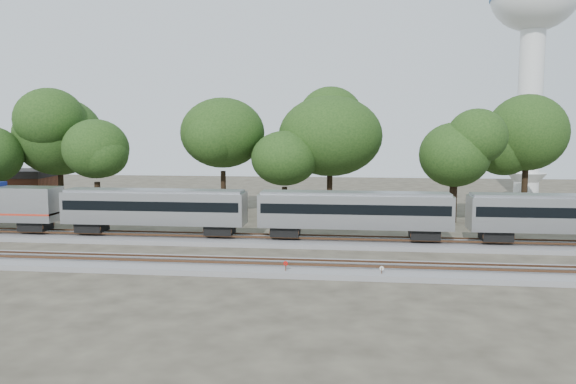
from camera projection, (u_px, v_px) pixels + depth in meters
name	position (u px, v px, depth m)	size (l,w,h in m)	color
ground	(246.00, 257.00, 45.93)	(160.00, 160.00, 0.00)	#383328
track_far	(258.00, 240.00, 51.83)	(160.00, 5.00, 0.73)	slate
track_near	(235.00, 266.00, 41.96)	(160.00, 5.00, 0.73)	slate
train	(573.00, 213.00, 48.35)	(127.01, 3.09, 4.56)	#A9ACB0
switch_stand_red	(286.00, 267.00, 39.75)	(0.33, 0.17, 1.11)	#512D19
switch_stand_white	(382.00, 271.00, 38.96)	(0.29, 0.09, 0.93)	#512D19
switch_lever	(310.00, 276.00, 39.37)	(0.50, 0.30, 0.30)	#512D19
water_tower	(534.00, 21.00, 85.09)	(13.10, 13.10, 36.27)	silver
brick_building	(13.00, 188.00, 75.85)	(11.13, 8.36, 5.03)	brown
tree_1	(59.00, 136.00, 69.34)	(9.75, 9.75, 13.75)	black
tree_2	(96.00, 149.00, 63.86)	(8.35, 8.35, 11.77)	black
tree_3	(223.00, 133.00, 67.82)	(10.17, 10.17, 14.34)	black
tree_4	(285.00, 158.00, 64.09)	(7.26, 7.26, 10.23)	black
tree_5	(330.00, 136.00, 66.57)	(9.80, 9.80, 13.81)	black
tree_6	(454.00, 155.00, 62.48)	(7.75, 7.75, 10.92)	black
tree_7	(527.00, 133.00, 69.15)	(10.21, 10.21, 14.40)	black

